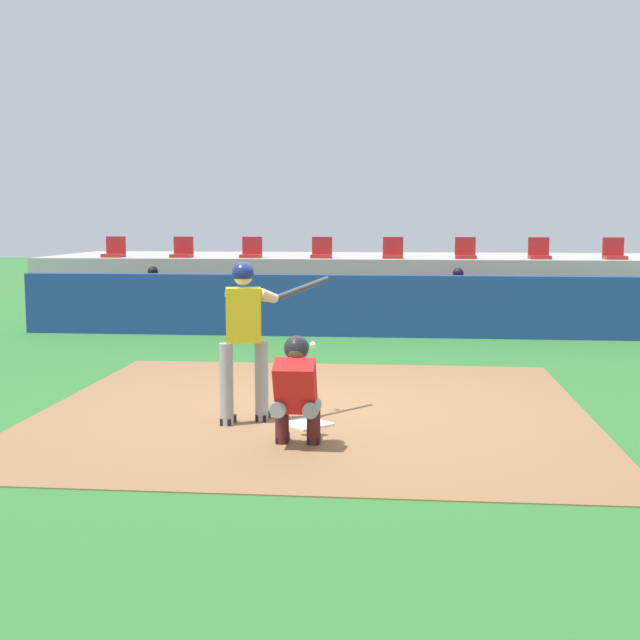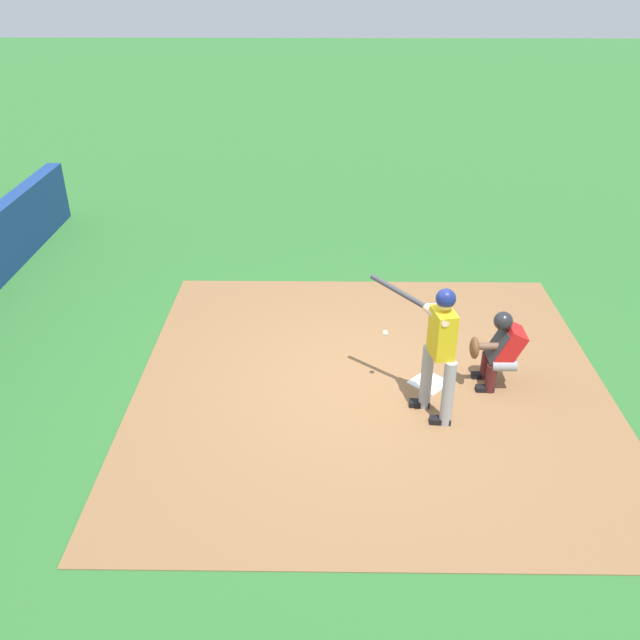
% 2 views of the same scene
% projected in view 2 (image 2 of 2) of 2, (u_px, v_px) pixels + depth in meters
% --- Properties ---
extents(ground_plane, '(80.00, 80.00, 0.00)m').
position_uv_depth(ground_plane, '(371.00, 384.00, 9.25)').
color(ground_plane, '#2D6B2D').
extents(dirt_infield, '(6.40, 6.40, 0.01)m').
position_uv_depth(dirt_infield, '(371.00, 383.00, 9.25)').
color(dirt_infield, olive).
rests_on(dirt_infield, ground).
extents(home_plate, '(0.62, 0.62, 0.02)m').
position_uv_depth(home_plate, '(429.00, 383.00, 9.23)').
color(home_plate, white).
rests_on(home_plate, dirt_infield).
extents(batter_at_plate, '(1.13, 1.02, 1.80)m').
position_uv_depth(batter_at_plate, '(439.00, 345.00, 8.14)').
color(batter_at_plate, '#99999E').
rests_on(batter_at_plate, ground).
extents(catcher_crouched, '(0.48, 1.88, 1.13)m').
position_uv_depth(catcher_crouched, '(499.00, 347.00, 8.93)').
color(catcher_crouched, gray).
rests_on(catcher_crouched, ground).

